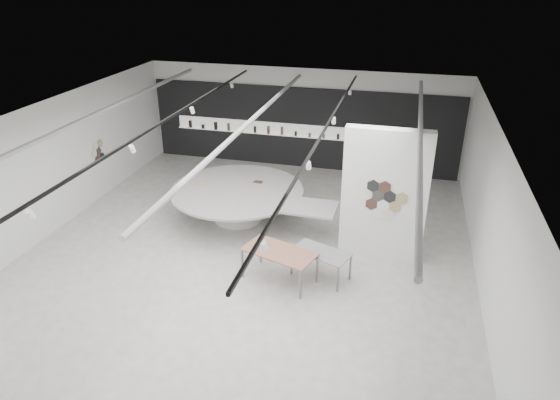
% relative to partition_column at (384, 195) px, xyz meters
% --- Properties ---
extents(room, '(12.02, 14.02, 3.82)m').
position_rel_partition_column_xyz_m(room, '(-3.59, -1.00, 0.27)').
color(room, beige).
rests_on(room, ground).
extents(back_wall_display, '(11.80, 0.27, 3.10)m').
position_rel_partition_column_xyz_m(back_wall_display, '(-3.58, 5.94, -0.26)').
color(back_wall_display, black).
rests_on(back_wall_display, ground).
extents(partition_column, '(2.20, 0.38, 3.60)m').
position_rel_partition_column_xyz_m(partition_column, '(0.00, 0.00, 0.00)').
color(partition_column, white).
rests_on(partition_column, ground).
extents(display_island, '(5.25, 4.18, 1.04)m').
position_rel_partition_column_xyz_m(display_island, '(-4.34, 1.02, -1.13)').
color(display_island, white).
rests_on(display_island, ground).
extents(sample_table_wood, '(1.98, 1.41, 0.84)m').
position_rel_partition_column_xyz_m(sample_table_wood, '(-2.34, -1.84, -1.02)').
color(sample_table_wood, '#98644F').
rests_on(sample_table_wood, ground).
extents(sample_table_stone, '(1.59, 1.17, 0.74)m').
position_rel_partition_column_xyz_m(sample_table_stone, '(-1.36, -1.45, -1.13)').
color(sample_table_stone, gray).
rests_on(sample_table_stone, ground).
extents(kitchen_counter, '(1.51, 0.63, 1.17)m').
position_rel_partition_column_xyz_m(kitchen_counter, '(-0.23, 5.51, -1.38)').
color(kitchen_counter, white).
rests_on(kitchen_counter, ground).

